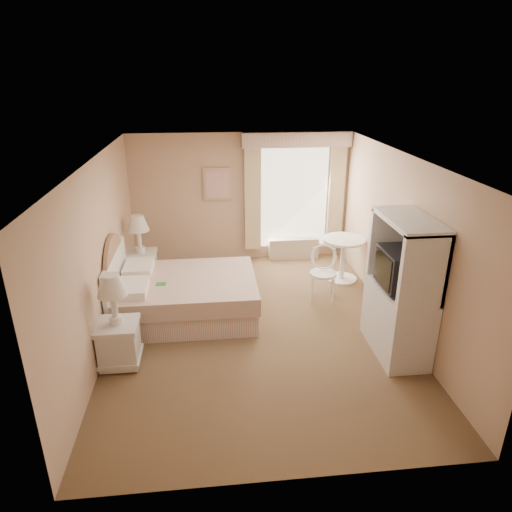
{
  "coord_description": "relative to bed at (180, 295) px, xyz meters",
  "views": [
    {
      "loc": [
        -0.63,
        -5.86,
        3.55
      ],
      "look_at": [
        0.04,
        0.3,
        1.03
      ],
      "focal_mm": 32.0,
      "sensor_mm": 36.0,
      "label": 1
    }
  ],
  "objects": [
    {
      "name": "room",
      "position": [
        1.12,
        -0.49,
        0.9
      ],
      "size": [
        4.21,
        5.51,
        2.51
      ],
      "color": "brown",
      "rests_on": "ground"
    },
    {
      "name": "window",
      "position": [
        2.17,
        2.16,
        0.99
      ],
      "size": [
        2.05,
        0.22,
        2.51
      ],
      "color": "white",
      "rests_on": "room"
    },
    {
      "name": "framed_art",
      "position": [
        0.67,
        2.22,
        1.2
      ],
      "size": [
        0.52,
        0.04,
        0.62
      ],
      "color": "tan",
      "rests_on": "room"
    },
    {
      "name": "bed",
      "position": [
        0.0,
        0.0,
        0.0
      ],
      "size": [
        2.12,
        1.64,
        1.45
      ],
      "color": "tan",
      "rests_on": "room"
    },
    {
      "name": "nightstand_near",
      "position": [
        -0.72,
        -1.21,
        0.12
      ],
      "size": [
        0.52,
        0.52,
        1.25
      ],
      "color": "silver",
      "rests_on": "room"
    },
    {
      "name": "nightstand_far",
      "position": [
        -0.72,
        1.21,
        0.13
      ],
      "size": [
        0.52,
        0.52,
        1.26
      ],
      "color": "silver",
      "rests_on": "room"
    },
    {
      "name": "round_table",
      "position": [
        2.86,
        1.02,
        0.18
      ],
      "size": [
        0.75,
        0.75,
        0.79
      ],
      "color": "silver",
      "rests_on": "room"
    },
    {
      "name": "cafe_chair",
      "position": [
        2.34,
        0.37,
        0.18
      ],
      "size": [
        0.52,
        0.52,
        0.91
      ],
      "rotation": [
        0.0,
        0.0,
        -0.22
      ],
      "color": "silver",
      "rests_on": "room"
    },
    {
      "name": "armoire",
      "position": [
        2.93,
        -1.29,
        0.43
      ],
      "size": [
        0.57,
        1.14,
        1.89
      ],
      "color": "silver",
      "rests_on": "room"
    }
  ]
}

